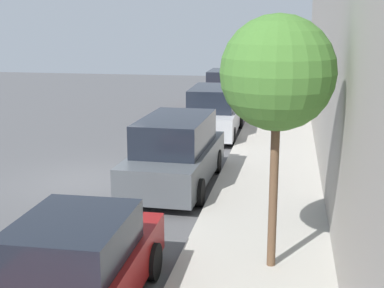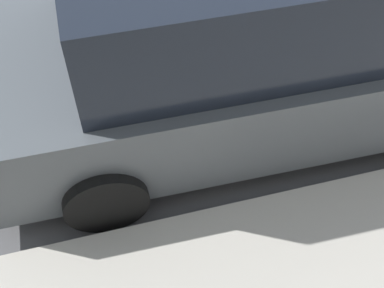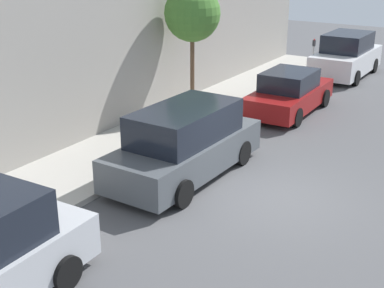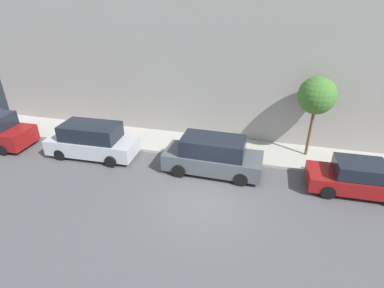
{
  "view_description": "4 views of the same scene",
  "coord_description": "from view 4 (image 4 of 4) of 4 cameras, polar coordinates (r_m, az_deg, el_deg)",
  "views": [
    {
      "loc": [
        5.42,
        -13.57,
        4.38
      ],
      "look_at": [
        2.71,
        0.87,
        1.0
      ],
      "focal_mm": 50.0,
      "sensor_mm": 36.0,
      "label": 1
    },
    {
      "loc": [
        5.7,
        -1.34,
        3.96
      ],
      "look_at": [
        3.45,
        -0.76,
        1.0
      ],
      "focal_mm": 50.0,
      "sensor_mm": 36.0,
      "label": 2
    },
    {
      "loc": [
        -4.63,
        10.95,
        5.79
      ],
      "look_at": [
        2.13,
        0.2,
        1.0
      ],
      "focal_mm": 50.0,
      "sensor_mm": 36.0,
      "label": 3
    },
    {
      "loc": [
        -10.51,
        -2.08,
        8.3
      ],
      "look_at": [
        3.25,
        1.37,
        1.0
      ],
      "focal_mm": 28.0,
      "sensor_mm": 36.0,
      "label": 4
    }
  ],
  "objects": [
    {
      "name": "ground_plane",
      "position": [
        13.55,
        2.33,
        -10.56
      ],
      "size": [
        60.0,
        60.0,
        0.0
      ],
      "primitive_type": "plane",
      "color": "#515154"
    },
    {
      "name": "parked_minivan_third",
      "position": [
        15.04,
        4.0,
        -2.24
      ],
      "size": [
        2.02,
        4.94,
        1.9
      ],
      "color": "#4C5156",
      "rests_on": "ground_plane"
    },
    {
      "name": "parked_minivan_fourth",
      "position": [
        17.38,
        -18.47,
        0.62
      ],
      "size": [
        2.03,
        4.95,
        1.9
      ],
      "color": "#B7BABF",
      "rests_on": "ground_plane"
    },
    {
      "name": "parked_sedan_second",
      "position": [
        15.59,
        29.25,
        -5.74
      ],
      "size": [
        1.92,
        4.53,
        1.54
      ],
      "color": "maroon",
      "rests_on": "ground_plane"
    },
    {
      "name": "sidewalk",
      "position": [
        17.59,
        5.66,
        -0.79
      ],
      "size": [
        2.8,
        32.0,
        0.15
      ],
      "color": "#B2ADA3",
      "rests_on": "ground_plane"
    },
    {
      "name": "building_facade",
      "position": [
        18.0,
        7.98,
        21.81
      ],
      "size": [
        2.0,
        32.0,
        13.35
      ],
      "color": "gray",
      "rests_on": "ground_plane"
    },
    {
      "name": "street_tree",
      "position": [
        16.6,
        22.71,
        8.45
      ],
      "size": [
        1.92,
        1.92,
        4.37
      ],
      "color": "brown",
      "rests_on": "sidewalk"
    },
    {
      "name": "parking_meter_far",
      "position": [
        22.19,
        -30.41,
        4.25
      ],
      "size": [
        0.11,
        0.15,
        1.43
      ],
      "color": "#ADADB2",
      "rests_on": "sidewalk"
    }
  ]
}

